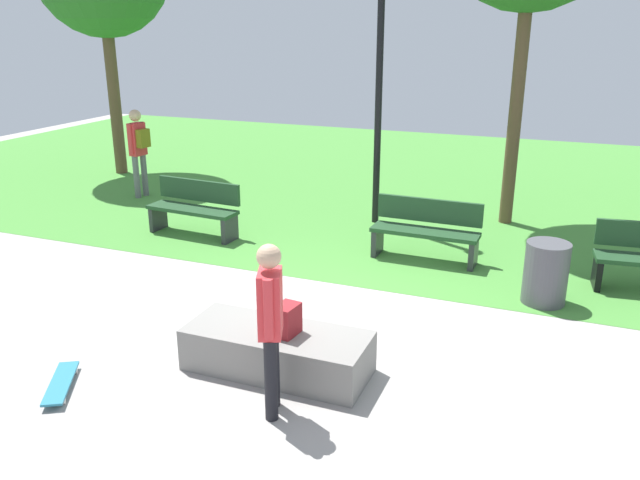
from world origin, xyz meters
The scene contains 11 objects.
ground_plane centered at (0.00, 0.00, 0.00)m, with size 28.00×28.00×0.00m, color #9E9993.
grass_lawn centered at (0.00, 7.60, 0.00)m, with size 26.60×12.80×0.01m, color #478C38.
concrete_ledge centered at (0.11, -1.19, 0.22)m, with size 1.90×0.77×0.45m, color gray.
backpack_on_ledge centered at (0.23, -1.21, 0.61)m, with size 0.28×0.20×0.32m, color maroon.
skater_performing_trick centered at (0.39, -1.89, 0.96)m, with size 0.30×0.41×1.65m.
skateboard_by_ledge centered at (-1.72, -2.31, 0.06)m, with size 0.58×0.79×0.08m.
park_bench_by_oak centered at (-3.10, 2.36, 0.48)m, with size 1.63×0.59×0.91m.
park_bench_far_left centered at (0.77, 2.62, 0.48)m, with size 1.61×0.51×0.91m.
lamp_post centered at (-0.49, 4.16, 2.89)m, with size 0.28×0.28×4.84m.
trash_bin centered at (2.55, 1.62, 0.40)m, with size 0.55×0.55×0.81m, color #4C4C51.
pedestrian_with_backpack centered at (-5.44, 4.06, 1.07)m, with size 0.38×0.43×1.77m.
Camera 1 is at (2.71, -6.52, 3.46)m, focal length 36.24 mm.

